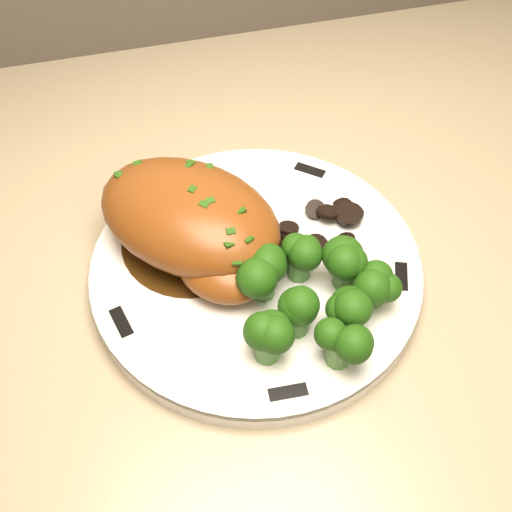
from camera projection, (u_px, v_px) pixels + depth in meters
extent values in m
cube|color=#503C24|center=(484.00, 364.00, 1.01)|extent=(1.93, 0.63, 0.83)
cylinder|color=white|center=(256.00, 270.00, 0.56)|extent=(0.38, 0.38, 0.02)
cube|color=black|center=(310.00, 170.00, 0.62)|extent=(0.03, 0.03, 0.00)
cube|color=black|center=(160.00, 191.00, 0.60)|extent=(0.03, 0.02, 0.00)
cube|color=black|center=(121.00, 322.00, 0.51)|extent=(0.02, 0.03, 0.00)
cube|color=black|center=(288.00, 392.00, 0.48)|extent=(0.03, 0.01, 0.00)
cube|color=black|center=(401.00, 277.00, 0.54)|extent=(0.02, 0.03, 0.00)
cylinder|color=#362009|center=(192.00, 240.00, 0.57)|extent=(0.12, 0.12, 0.00)
ellipsoid|color=brown|center=(189.00, 216.00, 0.54)|extent=(0.20, 0.20, 0.06)
ellipsoid|color=brown|center=(221.00, 271.00, 0.52)|extent=(0.10, 0.10, 0.04)
cube|color=#1F430E|center=(141.00, 169.00, 0.54)|extent=(0.01, 0.01, 0.00)
cube|color=#1F430E|center=(160.00, 174.00, 0.53)|extent=(0.01, 0.01, 0.00)
cube|color=#1F430E|center=(180.00, 181.00, 0.52)|extent=(0.01, 0.01, 0.00)
cube|color=#1F430E|center=(200.00, 190.00, 0.52)|extent=(0.01, 0.01, 0.00)
cube|color=#1F430E|center=(221.00, 201.00, 0.51)|extent=(0.01, 0.01, 0.00)
cube|color=#1F430E|center=(243.00, 214.00, 0.51)|extent=(0.01, 0.01, 0.00)
cylinder|color=black|center=(357.00, 225.00, 0.58)|extent=(0.02, 0.02, 0.01)
cylinder|color=black|center=(350.00, 216.00, 0.58)|extent=(0.02, 0.02, 0.01)
cylinder|color=black|center=(338.00, 209.00, 0.58)|extent=(0.02, 0.02, 0.01)
cylinder|color=black|center=(321.00, 213.00, 0.58)|extent=(0.02, 0.02, 0.01)
cylinder|color=black|center=(305.00, 213.00, 0.58)|extent=(0.02, 0.02, 0.01)
cylinder|color=black|center=(292.00, 218.00, 0.57)|extent=(0.03, 0.03, 0.02)
cylinder|color=black|center=(284.00, 231.00, 0.57)|extent=(0.03, 0.03, 0.01)
cylinder|color=black|center=(283.00, 238.00, 0.56)|extent=(0.02, 0.02, 0.00)
cylinder|color=black|center=(290.00, 243.00, 0.55)|extent=(0.03, 0.03, 0.01)
cylinder|color=black|center=(303.00, 253.00, 0.56)|extent=(0.03, 0.03, 0.02)
cylinder|color=black|center=(320.00, 251.00, 0.55)|extent=(0.03, 0.03, 0.01)
cylinder|color=black|center=(338.00, 245.00, 0.55)|extent=(0.03, 0.03, 0.02)
cylinder|color=black|center=(350.00, 243.00, 0.56)|extent=(0.04, 0.04, 0.01)
cylinder|color=black|center=(358.00, 232.00, 0.57)|extent=(0.04, 0.04, 0.01)
cylinder|color=#477B34|center=(263.00, 285.00, 0.52)|extent=(0.02, 0.02, 0.03)
sphere|color=black|center=(263.00, 272.00, 0.51)|extent=(0.03, 0.03, 0.03)
cylinder|color=#477B34|center=(299.00, 266.00, 0.53)|extent=(0.02, 0.02, 0.03)
sphere|color=black|center=(300.00, 253.00, 0.52)|extent=(0.03, 0.03, 0.03)
cylinder|color=#477B34|center=(345.00, 274.00, 0.53)|extent=(0.02, 0.02, 0.03)
sphere|color=black|center=(347.00, 261.00, 0.52)|extent=(0.03, 0.03, 0.03)
cylinder|color=#477B34|center=(297.00, 321.00, 0.50)|extent=(0.02, 0.02, 0.03)
sphere|color=black|center=(298.00, 309.00, 0.49)|extent=(0.03, 0.03, 0.03)
cylinder|color=#477B34|center=(348.00, 316.00, 0.50)|extent=(0.02, 0.02, 0.03)
sphere|color=black|center=(350.00, 304.00, 0.49)|extent=(0.03, 0.03, 0.03)
cylinder|color=#477B34|center=(374.00, 291.00, 0.52)|extent=(0.02, 0.02, 0.03)
sphere|color=black|center=(377.00, 279.00, 0.50)|extent=(0.03, 0.03, 0.03)
cylinder|color=#477B34|center=(267.00, 347.00, 0.49)|extent=(0.02, 0.02, 0.03)
sphere|color=black|center=(268.00, 335.00, 0.47)|extent=(0.03, 0.03, 0.03)
cylinder|color=#477B34|center=(339.00, 352.00, 0.48)|extent=(0.02, 0.02, 0.03)
sphere|color=black|center=(341.00, 340.00, 0.47)|extent=(0.03, 0.03, 0.03)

